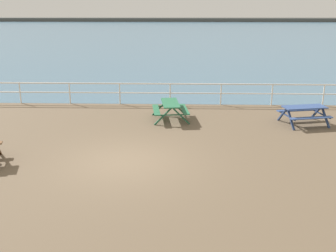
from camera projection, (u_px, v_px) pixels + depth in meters
The scene contains 6 objects.
ground_plane at pixel (125, 165), 13.16m from camera, with size 30.00×24.00×0.20m, color brown.
sea_band at pixel (169, 34), 63.49m from camera, with size 142.00×90.00×0.01m, color #476B84.
distant_shoreline at pixel (174, 21), 104.53m from camera, with size 142.00×6.00×1.80m, color #4C4C47.
seaward_railing at pixel (145, 89), 20.30m from camera, with size 23.07×0.07×1.08m.
picnic_table_near_left at pixel (170, 107), 17.69m from camera, with size 1.72×1.96×0.80m.
picnic_table_mid_centre at pixel (304, 111), 17.01m from camera, with size 2.07×1.85×0.80m.
Camera 1 is at (1.78, -12.14, 5.02)m, focal length 43.11 mm.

